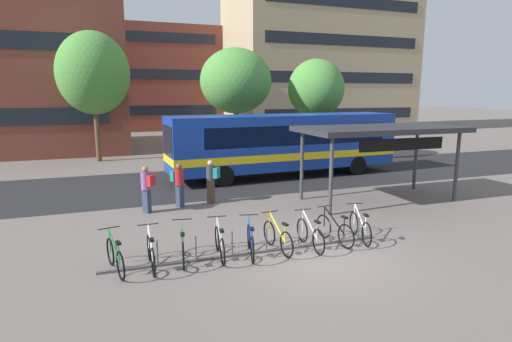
{
  "coord_description": "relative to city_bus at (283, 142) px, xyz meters",
  "views": [
    {
      "loc": [
        -5.09,
        -9.07,
        4.25
      ],
      "look_at": [
        0.02,
        4.96,
        1.43
      ],
      "focal_mm": 28.8,
      "sensor_mm": 36.0,
      "label": 1
    }
  ],
  "objects": [
    {
      "name": "building_centre_block",
      "position": [
        -2.65,
        35.48,
        4.24
      ],
      "size": [
        14.98,
        13.46,
        12.03
      ],
      "color": "brown",
      "rests_on": "ground"
    },
    {
      "name": "parked_bicycle_silver_3",
      "position": [
        -5.95,
        -9.4,
        -1.39
      ],
      "size": [
        0.52,
        1.72,
        0.99
      ],
      "rotation": [
        0.0,
        0.0,
        1.45
      ],
      "color": "black",
      "rests_on": "ground"
    },
    {
      "name": "street_tree_0",
      "position": [
        -9.1,
        8.52,
        3.71
      ],
      "size": [
        4.38,
        4.38,
        8.03
      ],
      "color": "brown",
      "rests_on": "ground"
    },
    {
      "name": "parked_bicycle_white_8",
      "position": [
        -1.73,
        -9.53,
        -1.39
      ],
      "size": [
        0.58,
        1.69,
        0.99
      ],
      "rotation": [
        0.0,
        0.0,
        1.34
      ],
      "color": "black",
      "rests_on": "ground"
    },
    {
      "name": "parked_bicycle_black_7",
      "position": [
        -2.55,
        -9.47,
        -1.39
      ],
      "size": [
        0.52,
        1.71,
        0.99
      ],
      "rotation": [
        0.0,
        0.0,
        1.71
      ],
      "color": "black",
      "rests_on": "ground"
    },
    {
      "name": "bike_rack",
      "position": [
        -5.15,
        -9.47,
        -1.68
      ],
      "size": [
        7.71,
        0.21,
        0.7
      ],
      "rotation": [
        0.0,
        0.0,
        -0.02
      ],
      "color": "#47474C",
      "rests_on": "ground"
    },
    {
      "name": "parked_bicycle_green_2",
      "position": [
        -6.9,
        -9.34,
        -1.39
      ],
      "size": [
        0.52,
        1.71,
        0.99
      ],
      "rotation": [
        0.0,
        0.0,
        1.41
      ],
      "color": "black",
      "rests_on": "ground"
    },
    {
      "name": "parked_bicycle_blue_4",
      "position": [
        -5.14,
        -9.54,
        -1.39
      ],
      "size": [
        0.61,
        1.68,
        0.99
      ],
      "rotation": [
        0.0,
        0.0,
        1.33
      ],
      "color": "black",
      "rests_on": "ground"
    },
    {
      "name": "commuter_teal_pack_0",
      "position": [
        -4.81,
        -3.97,
        -0.78
      ],
      "size": [
        0.59,
        0.58,
        1.71
      ],
      "rotation": [
        0.0,
        0.0,
        2.41
      ],
      "color": "#47382D",
      "rests_on": "ground"
    },
    {
      "name": "street_tree_1",
      "position": [
        -0.97,
        5.07,
        3.23
      ],
      "size": [
        4.33,
        4.33,
        6.98
      ],
      "color": "brown",
      "rests_on": "ground"
    },
    {
      "name": "parked_bicycle_silver_6",
      "position": [
        -3.4,
        -9.59,
        -1.39
      ],
      "size": [
        0.52,
        1.72,
        0.99
      ],
      "rotation": [
        0.0,
        0.0,
        1.55
      ],
      "color": "black",
      "rests_on": "ground"
    },
    {
      "name": "parked_bicycle_white_1",
      "position": [
        -7.71,
        -9.47,
        -1.39
      ],
      "size": [
        0.52,
        1.72,
        0.99
      ],
      "rotation": [
        0.0,
        0.0,
        1.57
      ],
      "color": "black",
      "rests_on": "ground"
    },
    {
      "name": "street_tree_2",
      "position": [
        4.11,
        4.28,
        2.78
      ],
      "size": [
        3.55,
        3.55,
        6.42
      ],
      "color": "brown",
      "rests_on": "ground"
    },
    {
      "name": "bus_lane_asphalt",
      "position": [
        -3.45,
        0.0,
        -1.77
      ],
      "size": [
        80.0,
        7.2,
        0.01
      ],
      "primitive_type": "cube",
      "color": "#232326",
      "rests_on": "ground"
    },
    {
      "name": "parked_bicycle_green_0",
      "position": [
        -8.54,
        -9.42,
        -1.39
      ],
      "size": [
        0.56,
        1.7,
        0.99
      ],
      "rotation": [
        0.0,
        0.0,
        1.78
      ],
      "color": "black",
      "rests_on": "ground"
    },
    {
      "name": "building_right_wing",
      "position": [
        14.77,
        23.92,
        11.14
      ],
      "size": [
        19.83,
        11.39,
        25.82
      ],
      "color": "tan",
      "rests_on": "ground"
    },
    {
      "name": "ground",
      "position": [
        -3.45,
        -10.25,
        -1.78
      ],
      "size": [
        200.0,
        200.0,
        0.0
      ],
      "primitive_type": "plane",
      "color": "#6B605B"
    },
    {
      "name": "transit_shelter",
      "position": [
        1.58,
        -5.86,
        1.02
      ],
      "size": [
        6.47,
        3.2,
        2.98
      ],
      "rotation": [
        0.0,
        0.0,
        -0.01
      ],
      "color": "#38383D",
      "rests_on": "ground"
    },
    {
      "name": "city_bus",
      "position": [
        0.0,
        0.0,
        0.0
      ],
      "size": [
        12.12,
        3.08,
        3.2
      ],
      "rotation": [
        0.0,
        0.0,
        3.18
      ],
      "color": "#14389E",
      "rests_on": "ground"
    },
    {
      "name": "commuter_red_pack_1",
      "position": [
        -7.32,
        -4.5,
        -0.78
      ],
      "size": [
        0.58,
        0.6,
        1.72
      ],
      "rotation": [
        0.0,
        0.0,
        2.29
      ],
      "color": "#2D3851",
      "rests_on": "ground"
    },
    {
      "name": "commuter_teal_pack_2",
      "position": [
        -6.1,
        -4.06,
        -0.81
      ],
      "size": [
        0.56,
        0.6,
        1.68
      ],
      "rotation": [
        0.0,
        0.0,
        5.35
      ],
      "color": "#2D3851",
      "rests_on": "ground"
    },
    {
      "name": "parked_bicycle_yellow_5",
      "position": [
        -4.33,
        -9.48,
        -1.39
      ],
      "size": [
        0.52,
        1.72,
        0.99
      ],
      "rotation": [
        0.0,
        0.0,
        1.65
      ],
      "color": "black",
      "rests_on": "ground"
    }
  ]
}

